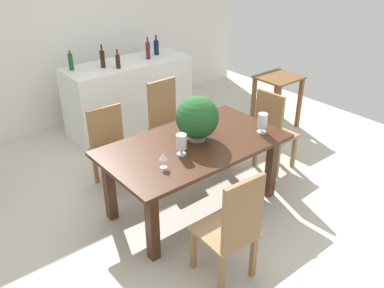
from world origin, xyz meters
The scene contains 18 objects.
ground_plane centered at (0.00, 0.00, 0.00)m, with size 7.04×7.04×0.00m, color beige.
back_wall centered at (0.00, 2.60, 1.30)m, with size 6.40×0.10×2.60m, color white.
dining_table centered at (0.00, -0.29, 0.64)m, with size 1.83×1.03×0.76m.
chair_far_right centered at (0.41, 0.72, 0.55)m, with size 0.45×0.49×1.02m.
chair_foot_end centered at (1.19, -0.29, 0.55)m, with size 0.42×0.42×1.02m.
chair_far_left centered at (-0.41, 0.69, 0.50)m, with size 0.46×0.43×0.90m.
chair_near_left centered at (-0.42, -1.28, 0.56)m, with size 0.45×0.47×1.04m.
flower_centerpiece centered at (0.08, -0.24, 0.99)m, with size 0.43×0.43×0.46m.
crystal_vase_left centered at (-0.24, -0.39, 0.88)m, with size 0.10×0.10×0.21m.
crystal_vase_center_near centered at (0.70, -0.55, 0.88)m, with size 0.10×0.10×0.21m.
wine_glass centered at (-0.50, -0.48, 0.86)m, with size 0.07×0.07×0.14m.
kitchen_counter centered at (0.54, 1.83, 0.49)m, with size 1.78×0.67×0.98m, color white.
wine_bottle_amber centered at (0.17, 1.82, 1.10)m, with size 0.06×0.06×0.31m.
wine_bottle_dark centered at (1.08, 1.88, 1.09)m, with size 0.07×0.07×0.29m.
wine_bottle_green centered at (0.86, 1.77, 1.10)m, with size 0.06×0.06×0.31m.
wine_bottle_clear centered at (0.31, 1.66, 1.08)m, with size 0.06×0.06×0.26m.
wine_bottle_tall centered at (-0.20, 1.98, 1.09)m, with size 0.06×0.06×0.26m.
side_table centered at (2.19, 0.47, 0.57)m, with size 0.58×0.52×0.77m.
Camera 1 is at (-2.29, -3.06, 2.66)m, focal length 38.57 mm.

